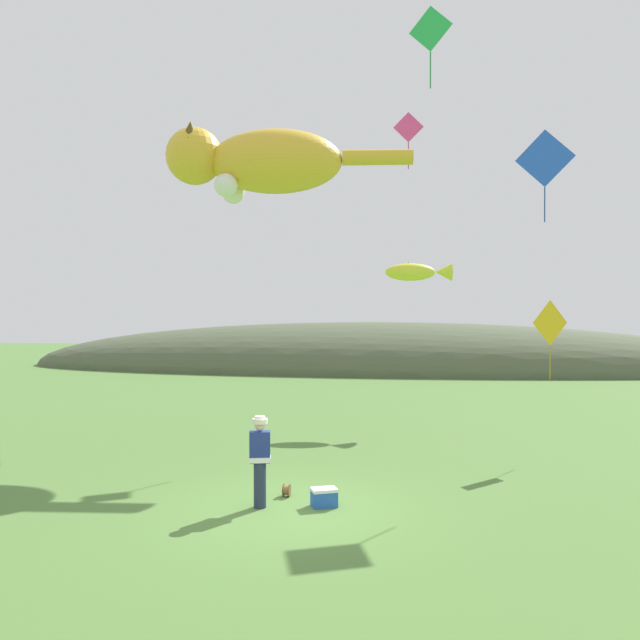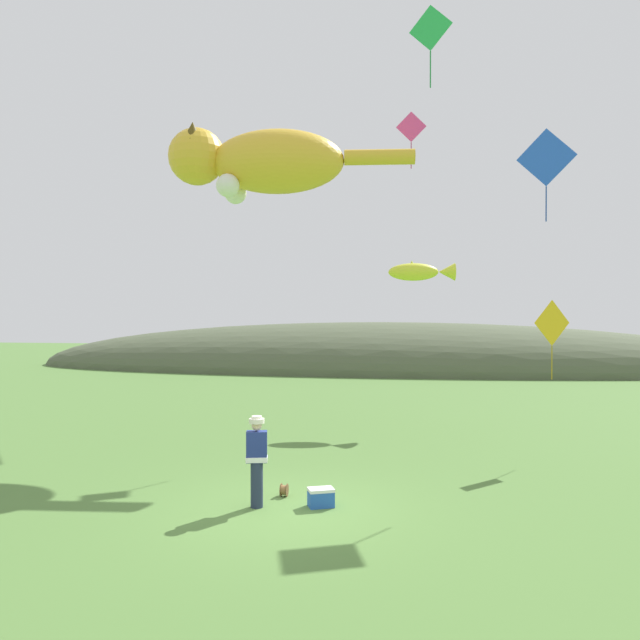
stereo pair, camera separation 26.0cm
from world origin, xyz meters
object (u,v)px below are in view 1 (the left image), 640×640
object	(u,v)px
kite_spool	(287,490)
picnic_cooler	(324,497)
kite_diamond_gold	(550,323)
kite_diamond_blue	(545,159)
kite_diamond_green	(431,30)
kite_giant_cat	(258,162)
festival_attendant	(260,458)
kite_tube_streamer	(266,172)
kite_diamond_pink	(408,128)
kite_fish_windsock	(418,272)

from	to	relation	value
kite_spool	picnic_cooler	world-z (taller)	picnic_cooler
kite_diamond_gold	kite_diamond_blue	distance (m)	4.30
kite_diamond_green	kite_giant_cat	bearing A→B (deg)	147.30
kite_diamond_blue	festival_attendant	bearing A→B (deg)	-141.48
kite_diamond_green	kite_diamond_blue	xyz separation A→B (m)	(2.94, 1.13, -3.00)
picnic_cooler	kite_giant_cat	world-z (taller)	kite_giant_cat
kite_giant_cat	kite_tube_streamer	size ratio (longest dim) A/B	3.29
picnic_cooler	kite_diamond_pink	size ratio (longest dim) A/B	0.30
kite_fish_windsock	kite_diamond_blue	xyz separation A→B (m)	(3.18, -5.65, 2.51)
picnic_cooler	kite_fish_windsock	size ratio (longest dim) A/B	0.24
kite_tube_streamer	kite_diamond_pink	xyz separation A→B (m)	(5.48, -2.16, 0.82)
festival_attendant	kite_tube_streamer	bearing A→B (deg)	102.82
kite_diamond_pink	kite_fish_windsock	bearing A→B (deg)	71.86
kite_diamond_blue	kite_diamond_green	bearing A→B (deg)	-159.06
kite_diamond_gold	festival_attendant	bearing A→B (deg)	-139.41
kite_giant_cat	kite_fish_windsock	bearing A→B (deg)	34.89
kite_giant_cat	kite_diamond_blue	world-z (taller)	kite_giant_cat
kite_diamond_pink	kite_diamond_green	world-z (taller)	kite_diamond_green
kite_giant_cat	kite_fish_windsock	xyz separation A→B (m)	(4.94, 3.45, -3.24)
picnic_cooler	kite_giant_cat	xyz separation A→B (m)	(-3.05, 6.97, 8.29)
kite_fish_windsock	kite_diamond_gold	size ratio (longest dim) A/B	1.13
kite_tube_streamer	kite_diamond_pink	distance (m)	5.95
picnic_cooler	kite_diamond_gold	distance (m)	8.28
festival_attendant	picnic_cooler	size ratio (longest dim) A/B	3.07
kite_diamond_pink	kite_diamond_gold	xyz separation A→B (m)	(3.79, -4.04, -6.56)
kite_spool	kite_diamond_gold	distance (m)	8.56
picnic_cooler	kite_diamond_green	distance (m)	11.37
kite_diamond_pink	kite_tube_streamer	bearing A→B (deg)	158.45
picnic_cooler	kite_diamond_gold	size ratio (longest dim) A/B	0.27
picnic_cooler	festival_attendant	bearing A→B (deg)	-169.09
kite_spool	kite_diamond_green	size ratio (longest dim) A/B	0.13
festival_attendant	kite_diamond_pink	world-z (taller)	kite_diamond_pink
kite_spool	kite_fish_windsock	bearing A→B (deg)	74.47
kite_diamond_pink	kite_diamond_green	distance (m)	5.85
kite_giant_cat	kite_diamond_blue	size ratio (longest dim) A/B	3.22
kite_spool	picnic_cooler	size ratio (longest dim) A/B	0.45
kite_giant_cat	kite_diamond_gold	size ratio (longest dim) A/B	3.63
kite_diamond_gold	picnic_cooler	bearing A→B (deg)	-134.75
kite_giant_cat	kite_fish_windsock	world-z (taller)	kite_giant_cat
festival_attendant	kite_diamond_blue	distance (m)	10.52
festival_attendant	kite_diamond_green	distance (m)	11.05
kite_giant_cat	kite_diamond_blue	distance (m)	8.45
kite_fish_windsock	picnic_cooler	bearing A→B (deg)	-100.26
festival_attendant	kite_giant_cat	xyz separation A→B (m)	(-1.83, 7.21, 7.51)
kite_spool	kite_tube_streamer	xyz separation A→B (m)	(-3.06, 11.04, 9.10)
kite_spool	kite_diamond_gold	bearing A→B (deg)	37.99
kite_diamond_blue	kite_diamond_gold	bearing A→B (deg)	65.82
picnic_cooler	kite_giant_cat	bearing A→B (deg)	113.65
kite_giant_cat	festival_attendant	bearing A→B (deg)	-75.75
kite_spool	kite_diamond_blue	world-z (taller)	kite_diamond_blue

